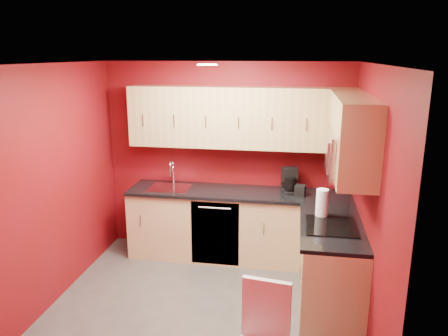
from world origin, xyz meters
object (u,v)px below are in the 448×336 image
(coffee_maker, at_px, (291,181))
(paper_towel, at_px, (322,203))
(napkin_holder, at_px, (300,191))
(microwave, at_px, (349,154))
(sink, at_px, (170,185))

(coffee_maker, relative_size, paper_towel, 1.03)
(coffee_maker, xyz_separation_m, paper_towel, (0.34, -0.78, -0.00))
(coffee_maker, xyz_separation_m, napkin_holder, (0.11, -0.11, -0.09))
(coffee_maker, height_order, napkin_holder, coffee_maker)
(microwave, height_order, sink, microwave)
(paper_towel, bearing_deg, coffee_maker, 113.68)
(microwave, distance_m, paper_towel, 0.69)
(microwave, distance_m, napkin_holder, 1.24)
(coffee_maker, distance_m, napkin_holder, 0.18)
(sink, height_order, napkin_holder, sink)
(napkin_holder, relative_size, paper_towel, 0.44)
(microwave, height_order, coffee_maker, microwave)
(microwave, relative_size, coffee_maker, 2.45)
(napkin_holder, xyz_separation_m, paper_towel, (0.23, -0.67, 0.09))
(coffee_maker, height_order, paper_towel, coffee_maker)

